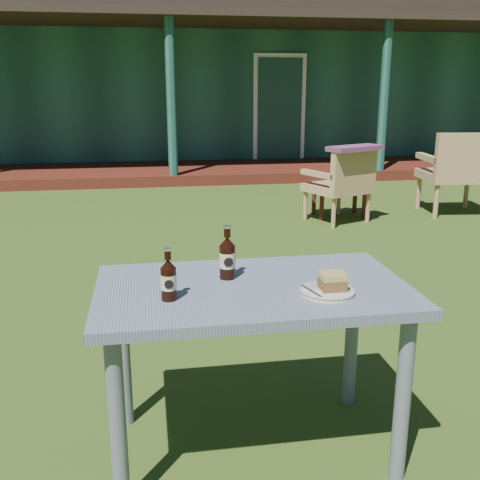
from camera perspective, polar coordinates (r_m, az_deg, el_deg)
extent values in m
plane|color=#334916|center=(3.90, -3.13, -6.59)|extent=(80.00, 80.00, 0.00)
cube|color=#1C4A3E|center=(13.11, -7.98, 14.62)|extent=(15.00, 6.00, 2.60)
cube|color=black|center=(13.17, -8.23, 20.94)|extent=(15.80, 6.80, 0.30)
cube|color=black|center=(13.21, -8.30, 22.66)|extent=(12.00, 3.50, 0.60)
cube|color=#4B1A12|center=(9.31, -6.99, 6.81)|extent=(15.00, 1.80, 0.16)
cube|color=black|center=(9.26, -7.50, 21.47)|extent=(15.40, 2.00, 0.12)
cylinder|color=#1C4A3E|center=(8.41, -6.99, 13.74)|extent=(0.14, 0.14, 2.45)
cylinder|color=#1C4A3E|center=(9.15, 14.39, 13.51)|extent=(0.14, 0.14, 2.45)
cube|color=white|center=(10.37, 4.00, 12.87)|extent=(0.95, 0.06, 2.00)
cube|color=#193D38|center=(10.34, 4.04, 12.87)|extent=(0.80, 0.04, 1.85)
cube|color=slate|center=(2.17, 1.29, -5.14)|extent=(1.20, 0.70, 0.04)
cylinder|color=slate|center=(2.07, -12.33, -17.90)|extent=(0.06, 0.06, 0.68)
cylinder|color=slate|center=(2.25, 16.20, -15.20)|extent=(0.06, 0.06, 0.68)
cylinder|color=slate|center=(2.54, -11.79, -11.21)|extent=(0.06, 0.06, 0.68)
cylinder|color=slate|center=(2.69, 11.27, -9.59)|extent=(0.06, 0.06, 0.68)
cylinder|color=silver|center=(2.11, 8.85, -5.20)|extent=(0.20, 0.20, 0.01)
cylinder|color=olive|center=(2.11, 8.85, -5.07)|extent=(0.20, 0.20, 0.00)
cube|color=brown|center=(2.11, 9.35, -4.42)|extent=(0.09, 0.08, 0.04)
cube|color=#9D9046|center=(2.10, 9.39, -3.62)|extent=(0.09, 0.09, 0.02)
cube|color=silver|center=(2.08, 7.23, -5.19)|extent=(0.05, 0.14, 0.00)
cylinder|color=black|center=(2.23, -1.29, -2.28)|extent=(0.06, 0.06, 0.13)
cone|color=black|center=(2.20, -1.30, -0.17)|extent=(0.06, 0.06, 0.04)
cylinder|color=black|center=(2.19, -1.31, 0.75)|extent=(0.03, 0.03, 0.04)
cylinder|color=silver|center=(2.19, -1.31, 1.35)|extent=(0.03, 0.03, 0.01)
cylinder|color=#BFB987|center=(2.22, -1.29, -2.03)|extent=(0.06, 0.06, 0.06)
cylinder|color=black|center=(2.19, -1.17, -2.28)|extent=(0.04, 0.00, 0.04)
cylinder|color=black|center=(2.02, -7.26, -4.46)|extent=(0.06, 0.06, 0.12)
cone|color=black|center=(2.00, -7.33, -2.43)|extent=(0.06, 0.06, 0.03)
cylinder|color=black|center=(1.99, -7.36, -1.53)|extent=(0.02, 0.02, 0.03)
cylinder|color=silver|center=(1.98, -7.38, -0.95)|extent=(0.03, 0.03, 0.01)
cylinder|color=#BFB987|center=(2.02, -7.26, -4.22)|extent=(0.06, 0.06, 0.05)
cylinder|color=black|center=(1.99, -7.23, -4.50)|extent=(0.03, 0.00, 0.03)
cylinder|color=silver|center=(2.25, -1.67, -3.78)|extent=(0.03, 0.03, 0.01)
cube|color=#A47F52|center=(6.28, 9.84, 5.22)|extent=(0.77, 0.75, 0.08)
cube|color=#A47F52|center=(6.07, 11.50, 7.06)|extent=(0.57, 0.31, 0.39)
cube|color=#A47F52|center=(6.44, 11.55, 6.95)|extent=(0.27, 0.50, 0.06)
cube|color=#A47F52|center=(6.09, 7.95, 6.63)|extent=(0.27, 0.50, 0.06)
cylinder|color=#A47F52|center=(6.65, 10.00, 3.97)|extent=(0.05, 0.05, 0.33)
cylinder|color=#A47F52|center=(6.32, 6.65, 3.51)|extent=(0.05, 0.05, 0.33)
cylinder|color=#A47F52|center=(6.33, 12.86, 3.23)|extent=(0.05, 0.05, 0.33)
cylinder|color=#A47F52|center=(5.98, 9.49, 2.72)|extent=(0.05, 0.05, 0.33)
cube|color=#A47F52|center=(7.04, 20.91, 6.12)|extent=(0.78, 0.74, 0.10)
cube|color=#A47F52|center=(6.74, 22.12, 8.06)|extent=(0.71, 0.17, 0.47)
cube|color=#A47F52|center=(6.91, 18.59, 7.89)|extent=(0.15, 0.63, 0.07)
cylinder|color=#A47F52|center=(7.45, 22.00, 4.55)|extent=(0.06, 0.06, 0.39)
cylinder|color=#A47F52|center=(7.22, 17.68, 4.63)|extent=(0.06, 0.06, 0.39)
cylinder|color=#A47F52|center=(6.71, 19.31, 3.71)|extent=(0.06, 0.06, 0.39)
cube|color=#633357|center=(6.04, 11.62, 9.13)|extent=(0.66, 0.47, 0.05)
cube|color=#4B1A12|center=(6.51, 10.09, 5.64)|extent=(0.60, 0.40, 0.04)
cube|color=#4B1A12|center=(6.33, 8.31, 3.60)|extent=(0.04, 0.04, 0.36)
cube|color=#4B1A12|center=(6.49, 12.53, 3.70)|extent=(0.04, 0.04, 0.36)
cube|color=#4B1A12|center=(6.61, 7.53, 4.13)|extent=(0.04, 0.04, 0.36)
cube|color=#4B1A12|center=(6.77, 11.60, 4.22)|extent=(0.04, 0.04, 0.36)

